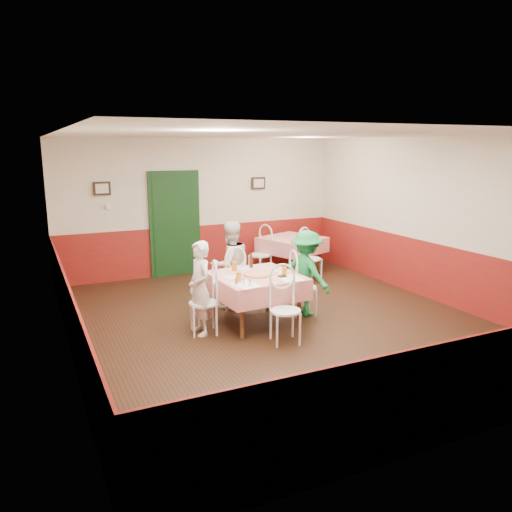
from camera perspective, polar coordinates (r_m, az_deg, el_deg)
name	(u,v)px	position (r m, az deg, el deg)	size (l,w,h in m)	color
floor	(278,322)	(7.74, 2.56, -7.51)	(7.00, 7.00, 0.00)	black
ceiling	(280,135)	(7.27, 2.78, 13.70)	(7.00, 7.00, 0.00)	white
back_wall	(201,207)	(10.57, -6.26, 5.64)	(6.00, 0.10, 2.80)	beige
front_wall	(470,294)	(4.65, 23.22, -4.05)	(6.00, 0.10, 2.80)	beige
left_wall	(63,249)	(6.56, -21.21, 0.70)	(0.10, 7.00, 2.80)	beige
right_wall	(433,220)	(9.15, 19.56, 3.95)	(0.10, 7.00, 2.80)	beige
wainscot_back	(203,249)	(10.70, -6.12, 0.84)	(6.00, 0.03, 1.00)	maroon
wainscot_front	(459,390)	(4.98, 22.18, -14.00)	(6.00, 0.03, 1.00)	maroon
wainscot_left	(70,319)	(6.79, -20.49, -6.75)	(0.03, 7.00, 1.00)	maroon
wainscot_right	(428,270)	(9.31, 19.09, -1.53)	(0.03, 7.00, 1.00)	maroon
door	(175,225)	(10.39, -9.25, 3.49)	(0.96, 0.06, 2.10)	black
picture_left	(102,189)	(10.01, -17.20, 7.38)	(0.32, 0.03, 0.26)	black
picture_right	(258,183)	(10.97, 0.28, 8.33)	(0.32, 0.03, 0.26)	black
thermostat	(109,207)	(10.06, -16.51, 5.44)	(0.10, 0.03, 0.10)	white
main_table	(256,300)	(7.55, 0.00, -5.01)	(1.22, 1.22, 0.77)	red
second_table	(292,255)	(10.60, 4.12, 0.08)	(1.12, 1.12, 0.77)	red
chair_left	(204,303)	(7.18, -6.02, -5.37)	(0.42, 0.42, 0.90)	white
chair_right	(303,288)	(7.94, 5.43, -3.61)	(0.42, 0.42, 0.90)	white
chair_far	(232,282)	(8.26, -2.78, -2.94)	(0.42, 0.42, 0.90)	white
chair_near	(285,311)	(6.82, 3.38, -6.29)	(0.42, 0.42, 0.90)	white
chair_second_a	(260,255)	(10.24, 0.46, 0.11)	(0.42, 0.42, 0.90)	white
chair_second_b	(310,259)	(9.95, 6.23, -0.34)	(0.42, 0.42, 0.90)	white
pizza	(258,274)	(7.43, 0.20, -2.10)	(0.42, 0.42, 0.03)	#B74723
plate_left	(232,278)	(7.27, -2.75, -2.49)	(0.25, 0.25, 0.01)	white
plate_right	(282,271)	(7.64, 2.94, -1.74)	(0.25, 0.25, 0.01)	white
plate_far	(245,269)	(7.80, -1.26, -1.45)	(0.25, 0.25, 0.01)	white
glass_a	(239,277)	(7.05, -1.98, -2.43)	(0.08, 0.08, 0.14)	#BF7219
glass_b	(285,271)	(7.40, 3.28, -1.76)	(0.07, 0.07, 0.13)	#BF7219
glass_c	(234,266)	(7.69, -2.49, -1.15)	(0.08, 0.08, 0.15)	#BF7219
beer_bottle	(251,262)	(7.81, -0.55, -0.65)	(0.06, 0.06, 0.22)	#381C0A
shaker_a	(244,282)	(6.91, -1.41, -2.95)	(0.04, 0.04, 0.09)	silver
shaker_b	(250,283)	(6.87, -0.72, -3.05)	(0.04, 0.04, 0.09)	silver
shaker_c	(236,281)	(6.93, -2.26, -2.91)	(0.04, 0.04, 0.09)	#B23319
menu_left	(246,285)	(6.92, -1.13, -3.31)	(0.30, 0.40, 0.00)	white
menu_right	(290,278)	(7.27, 3.93, -2.55)	(0.30, 0.40, 0.00)	white
wallet	(282,276)	(7.34, 3.02, -2.33)	(0.11, 0.09, 0.02)	black
diner_left	(200,288)	(7.10, -6.44, -3.68)	(0.49, 0.32, 1.35)	gray
diner_far	(230,265)	(8.23, -2.95, -1.02)	(0.70, 0.55, 1.45)	gray
diner_right	(306,273)	(7.91, 5.77, -1.95)	(0.88, 0.51, 1.36)	gray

